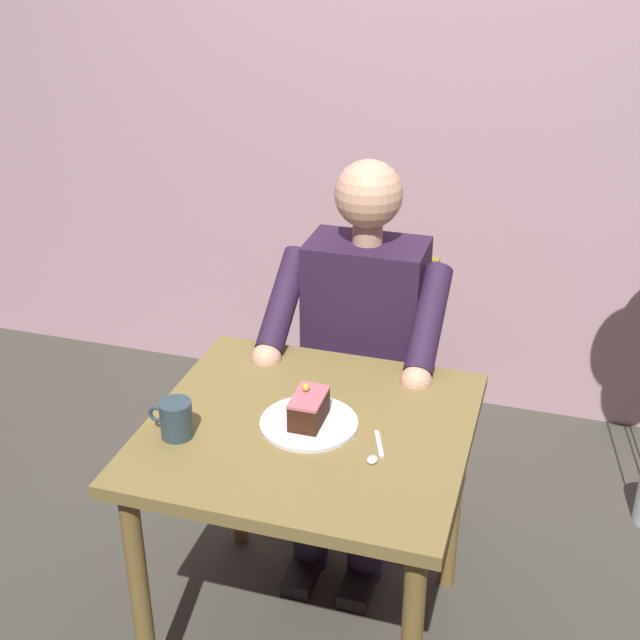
% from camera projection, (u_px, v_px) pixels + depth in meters
% --- Properties ---
extents(ground_plane, '(14.00, 14.00, 0.00)m').
position_uv_depth(ground_plane, '(310.00, 634.00, 2.49)').
color(ground_plane, '#413F36').
extents(cafe_rear_panel, '(6.40, 0.12, 3.00)m').
position_uv_depth(cafe_rear_panel, '(430.00, 30.00, 3.08)').
color(cafe_rear_panel, '#C096A2').
rests_on(cafe_rear_panel, ground).
extents(dining_table, '(0.81, 0.77, 0.74)m').
position_uv_depth(dining_table, '(309.00, 458.00, 2.21)').
color(dining_table, olive).
rests_on(dining_table, ground).
extents(chair, '(0.42, 0.42, 0.90)m').
position_uv_depth(chair, '(370.00, 376.00, 2.85)').
color(chair, olive).
rests_on(chair, ground).
extents(seated_person, '(0.53, 0.58, 1.26)m').
position_uv_depth(seated_person, '(359.00, 358.00, 2.63)').
color(seated_person, '#2D1B37').
rests_on(seated_person, ground).
extents(dessert_plate, '(0.25, 0.25, 0.01)m').
position_uv_depth(dessert_plate, '(308.00, 423.00, 2.16)').
color(dessert_plate, white).
rests_on(dessert_plate, dining_table).
extents(cake_slice, '(0.08, 0.13, 0.10)m').
position_uv_depth(cake_slice, '(308.00, 408.00, 2.14)').
color(cake_slice, '#351B0E').
rests_on(cake_slice, dessert_plate).
extents(coffee_cup, '(0.12, 0.08, 0.10)m').
position_uv_depth(coffee_cup, '(176.00, 418.00, 2.10)').
color(coffee_cup, '#2D424C').
rests_on(coffee_cup, dining_table).
extents(dessert_spoon, '(0.05, 0.14, 0.01)m').
position_uv_depth(dessert_spoon, '(375.00, 452.00, 2.05)').
color(dessert_spoon, silver).
rests_on(dessert_spoon, dining_table).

